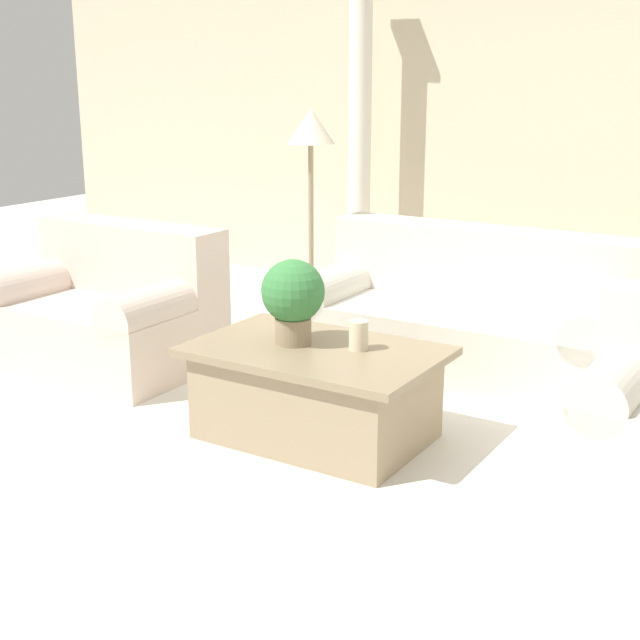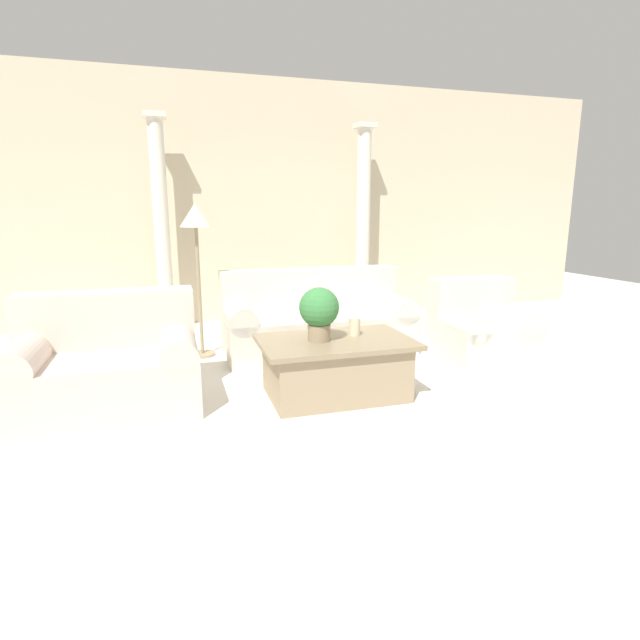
# 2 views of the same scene
# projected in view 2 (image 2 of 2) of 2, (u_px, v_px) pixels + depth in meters

# --- Properties ---
(ground_plane) EXTENTS (16.00, 16.00, 0.00)m
(ground_plane) POSITION_uv_depth(u_px,v_px,m) (336.00, 379.00, 4.54)
(ground_plane) COLOR silver
(wall_back) EXTENTS (10.00, 0.06, 3.20)m
(wall_back) POSITION_uv_depth(u_px,v_px,m) (272.00, 203.00, 6.80)
(wall_back) COLOR beige
(wall_back) RESTS_ON ground_plane
(sofa_long) EXTENTS (1.98, 0.91, 0.87)m
(sofa_long) POSITION_uv_depth(u_px,v_px,m) (316.00, 319.00, 5.43)
(sofa_long) COLOR beige
(sofa_long) RESTS_ON ground_plane
(loveseat) EXTENTS (1.35, 0.91, 0.87)m
(loveseat) POSITION_uv_depth(u_px,v_px,m) (108.00, 361.00, 3.89)
(loveseat) COLOR beige
(loveseat) RESTS_ON ground_plane
(coffee_table) EXTENTS (1.23, 0.80, 0.48)m
(coffee_table) POSITION_uv_depth(u_px,v_px,m) (335.00, 367.00, 4.10)
(coffee_table) COLOR #998466
(coffee_table) RESTS_ON ground_plane
(potted_plant) EXTENTS (0.32, 0.32, 0.43)m
(potted_plant) POSITION_uv_depth(u_px,v_px,m) (319.00, 310.00, 3.96)
(potted_plant) COLOR #937F60
(potted_plant) RESTS_ON coffee_table
(pillar_candle) EXTENTS (0.10, 0.10, 0.15)m
(pillar_candle) POSITION_uv_depth(u_px,v_px,m) (354.00, 327.00, 4.17)
(pillar_candle) COLOR beige
(pillar_candle) RESTS_ON coffee_table
(floor_lamp) EXTENTS (0.32, 0.32, 1.57)m
(floor_lamp) POSITION_uv_depth(u_px,v_px,m) (196.00, 231.00, 4.99)
(floor_lamp) COLOR gray
(floor_lamp) RESTS_ON ground_plane
(column_left) EXTENTS (0.26, 0.26, 2.62)m
(column_left) POSITION_uv_depth(u_px,v_px,m) (162.00, 224.00, 6.07)
(column_left) COLOR silver
(column_left) RESTS_ON ground_plane
(column_right) EXTENTS (0.26, 0.26, 2.62)m
(column_right) POSITION_uv_depth(u_px,v_px,m) (363.00, 223.00, 6.82)
(column_right) COLOR silver
(column_right) RESTS_ON ground_plane
(armchair) EXTENTS (0.86, 0.77, 0.83)m
(armchair) POSITION_uv_depth(u_px,v_px,m) (480.00, 329.00, 4.97)
(armchair) COLOR beige
(armchair) RESTS_ON ground_plane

